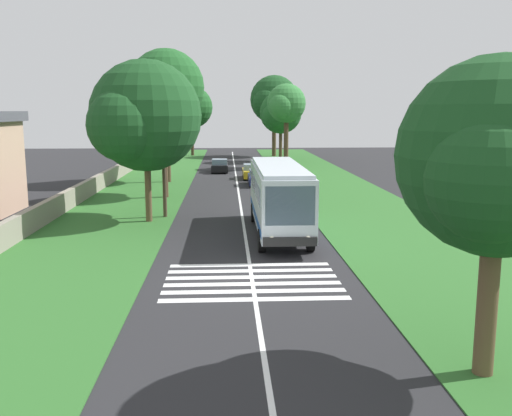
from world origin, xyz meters
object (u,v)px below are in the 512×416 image
Objects in this scene: trailing_car_0 at (259,178)px; roadside_tree_left_3 at (191,109)px; trailing_car_2 at (220,166)px; utility_pole at (163,146)px; roadside_tree_left_1 at (162,116)px; roadside_tree_right_1 at (273,101)px; coach_bus at (279,194)px; roadside_tree_left_0 at (164,89)px; roadside_tree_right_0 at (280,114)px; roadside_tree_right_3 at (493,162)px; trailing_car_1 at (252,172)px; roadside_tree_right_2 at (285,105)px; roadside_tree_left_2 at (144,119)px.

roadside_tree_left_3 reaches higher than trailing_car_0.
trailing_car_2 is at bearing -169.37° from roadside_tree_left_3.
roadside_tree_left_3 reaches higher than utility_pole.
roadside_tree_left_1 is 40.73m from roadside_tree_right_1.
roadside_tree_left_3 is 1.19× the size of utility_pole.
roadside_tree_left_1 reaches higher than coach_bus.
roadside_tree_left_0 is 1.34× the size of roadside_tree_right_0.
roadside_tree_right_3 is (-48.13, -7.00, 4.69)m from trailing_car_2.
coach_bus reaches higher than trailing_car_1.
roadside_tree_left_2 is at bearing 159.91° from roadside_tree_right_2.
roadside_tree_right_1 is at bearing -8.94° from trailing_car_1.
roadside_tree_left_2 is at bearing 179.87° from roadside_tree_left_1.
roadside_tree_left_0 is at bearing 179.21° from roadside_tree_left_3.
roadside_tree_left_3 reaches higher than roadside_tree_right_0.
coach_bus is at bearing 174.58° from roadside_tree_right_0.
trailing_car_0 is 16.91m from utility_pole.
trailing_car_1 is 0.37× the size of roadside_tree_right_1.
roadside_tree_right_1 is (29.65, -12.36, -0.47)m from roadside_tree_left_0.
trailing_car_1 is 14.89m from roadside_tree_left_1.
roadside_tree_left_1 reaches higher than roadside_tree_right_3.
roadside_tree_left_1 is at bearing -179.49° from roadside_tree_left_3.
trailing_car_0 is 1.00× the size of trailing_car_2.
coach_bus is at bearing 173.56° from roadside_tree_right_2.
utility_pole is at bearing 162.64° from trailing_car_1.
roadside_tree_right_0 is 1.06× the size of utility_pole.
roadside_tree_right_2 is at bearing -19.24° from utility_pole.
roadside_tree_right_0 is at bearing -16.36° from roadside_tree_left_2.
trailing_car_0 is at bearing 5.29° from roadside_tree_right_3.
roadside_tree_left_0 reaches higher than trailing_car_2.
roadside_tree_right_0 reaches higher than coach_bus.
trailing_car_0 is 0.37× the size of roadside_tree_right_1.
roadside_tree_left_2 is at bearing 154.87° from trailing_car_0.
roadside_tree_right_2 is at bearing -179.98° from roadside_tree_right_1.
trailing_car_2 is 0.36× the size of roadside_tree_left_0.
utility_pole is at bearing -174.40° from roadside_tree_left_0.
roadside_tree_right_0 reaches higher than trailing_car_0.
roadside_tree_left_2 reaches higher than roadside_tree_left_1.
trailing_car_1 is 42.54m from roadside_tree_right_3.
trailing_car_2 is 26.69m from utility_pole.
coach_bus is 44.27m from roadside_tree_right_0.
trailing_car_1 is 23.29m from roadside_tree_left_2.
roadside_tree_left_1 is at bearing -175.08° from roadside_tree_left_0.
trailing_car_1 is 0.51× the size of utility_pole.
roadside_tree_right_3 is (-42.11, -3.78, 4.69)m from trailing_car_1.
trailing_car_0 is 0.45× the size of roadside_tree_right_2.
trailing_car_1 is 0.45× the size of roadside_tree_right_2.
roadside_tree_left_0 is 17.70m from roadside_tree_right_2.
roadside_tree_left_2 is at bearing 28.17° from roadside_tree_right_3.
roadside_tree_right_0 is at bearing -1.05° from roadside_tree_right_2.
utility_pole is (-30.42, 10.61, -2.81)m from roadside_tree_right_2.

